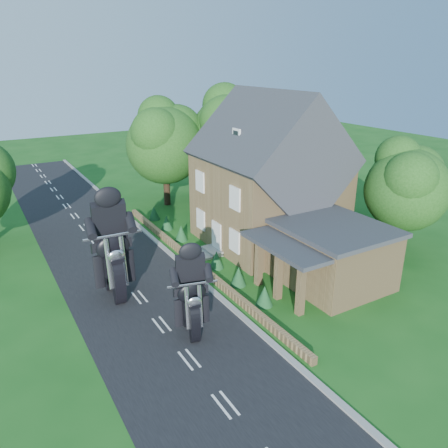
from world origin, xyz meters
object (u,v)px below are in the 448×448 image
house (269,180)px  motorcycle_follow (115,281)px  garden_wall (194,262)px  motorcycle_lead (192,321)px  annex (330,254)px

house → motorcycle_follow: 12.22m
garden_wall → motorcycle_follow: motorcycle_follow is taller
garden_wall → motorcycle_lead: bearing=-117.7°
garden_wall → annex: annex is taller
house → motorcycle_follow: (-11.51, -2.27, -3.42)m
annex → motorcycle_lead: annex is taller
house → motorcycle_follow: house is taller
house → motorcycle_lead: size_ratio=6.85×
house → garden_wall: bearing=-170.8°
motorcycle_lead → garden_wall: bearing=-103.7°
motorcycle_follow → annex: bearing=160.6°
motorcycle_lead → motorcycle_follow: bearing=-55.1°
house → annex: size_ratio=1.45×
garden_wall → house: size_ratio=2.15×
garden_wall → motorcycle_follow: 5.52m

